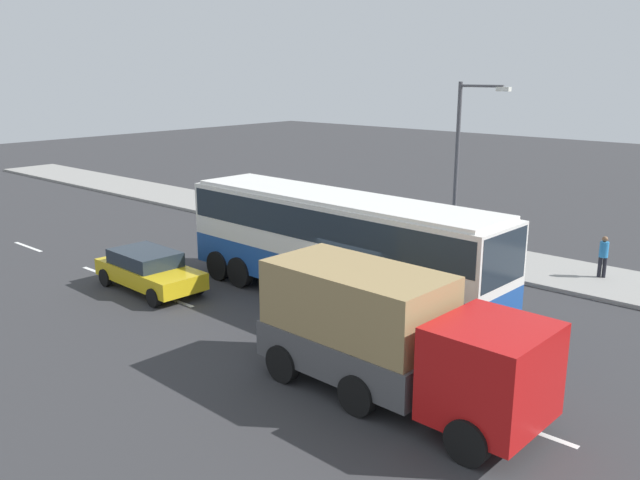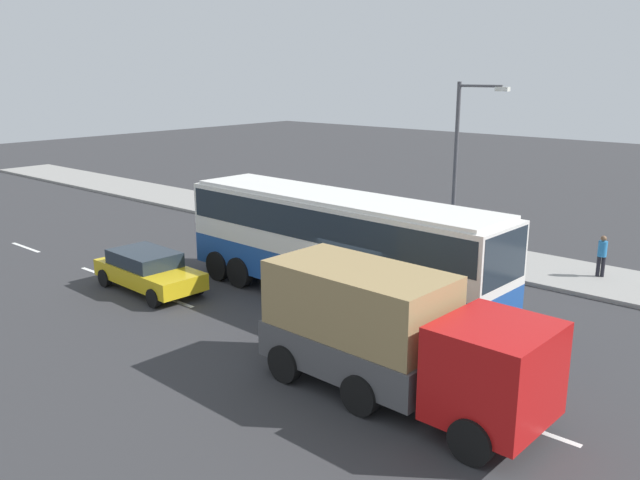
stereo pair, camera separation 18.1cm
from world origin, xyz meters
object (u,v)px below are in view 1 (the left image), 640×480
object	(u,v)px
street_lamp	(462,160)
pedestrian_near_curb	(603,254)
cargo_truck	(391,334)
coach_bus	(337,237)
car_yellow_taxi	(149,269)

from	to	relation	value
street_lamp	pedestrian_near_curb	bearing A→B (deg)	16.83
cargo_truck	pedestrian_near_curb	world-z (taller)	cargo_truck
coach_bus	cargo_truck	xyz separation A→B (m)	(5.24, -4.34, -0.63)
cargo_truck	pedestrian_near_curb	distance (m)	12.49
coach_bus	car_yellow_taxi	xyz separation A→B (m)	(-5.77, -3.44, -1.48)
coach_bus	street_lamp	xyz separation A→B (m)	(0.78, 6.57, 1.97)
cargo_truck	car_yellow_taxi	bearing A→B (deg)	177.15
car_yellow_taxi	street_lamp	size ratio (longest dim) A/B	0.65
pedestrian_near_curb	car_yellow_taxi	bearing A→B (deg)	-66.57
pedestrian_near_curb	coach_bus	bearing A→B (deg)	-57.30
coach_bus	pedestrian_near_curb	world-z (taller)	coach_bus
coach_bus	street_lamp	bearing A→B (deg)	85.29
cargo_truck	street_lamp	bearing A→B (deg)	114.08
coach_bus	cargo_truck	bearing A→B (deg)	-37.63
pedestrian_near_curb	street_lamp	size ratio (longest dim) A/B	0.22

